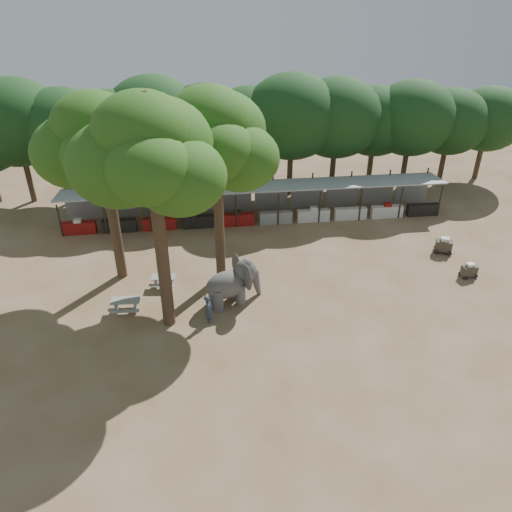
{
  "coord_description": "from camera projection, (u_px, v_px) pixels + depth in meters",
  "views": [
    {
      "loc": [
        -3.92,
        -19.45,
        16.61
      ],
      "look_at": [
        -1.0,
        5.0,
        2.0
      ],
      "focal_mm": 35.0,
      "sensor_mm": 36.0,
      "label": 1
    }
  ],
  "objects": [
    {
      "name": "ground",
      "position": [
        287.0,
        338.0,
        25.49
      ],
      "size": [
        100.0,
        100.0,
        0.0
      ],
      "primitive_type": "plane",
      "color": "brown",
      "rests_on": "ground"
    },
    {
      "name": "yard_tree_center",
      "position": [
        148.0,
        155.0,
        22.03
      ],
      "size": [
        7.1,
        6.9,
        12.04
      ],
      "color": "#332316",
      "rests_on": "ground"
    },
    {
      "name": "cart_front",
      "position": [
        469.0,
        270.0,
        30.19
      ],
      "size": [
        1.04,
        0.76,
        0.94
      ],
      "rotation": [
        0.0,
        0.0,
        0.15
      ],
      "color": "#332C22",
      "rests_on": "ground"
    },
    {
      "name": "yard_tree_back",
      "position": [
        213.0,
        140.0,
        26.09
      ],
      "size": [
        7.1,
        6.9,
        11.36
      ],
      "color": "#332316",
      "rests_on": "ground"
    },
    {
      "name": "elephant",
      "position": [
        233.0,
        282.0,
        27.56
      ],
      "size": [
        3.49,
        2.63,
        2.6
      ],
      "rotation": [
        0.0,
        0.0,
        0.34
      ],
      "color": "#464344",
      "rests_on": "ground"
    },
    {
      "name": "cart_back",
      "position": [
        444.0,
        245.0,
        32.68
      ],
      "size": [
        1.31,
        1.09,
        1.09
      ],
      "rotation": [
        0.0,
        0.0,
        -0.38
      ],
      "color": "#332C22",
      "rests_on": "ground"
    },
    {
      "name": "vendor_stalls",
      "position": [
        255.0,
        204.0,
        36.7
      ],
      "size": [
        28.0,
        2.99,
        2.8
      ],
      "color": "#96999C",
      "rests_on": "ground"
    },
    {
      "name": "picnic_table_far",
      "position": [
        164.0,
        280.0,
        29.28
      ],
      "size": [
        1.51,
        1.39,
        0.69
      ],
      "rotation": [
        0.0,
        0.0,
        -0.11
      ],
      "color": "gray",
      "rests_on": "ground"
    },
    {
      "name": "backdrop_trees",
      "position": [
        247.0,
        126.0,
        38.9
      ],
      "size": [
        46.46,
        5.95,
        8.33
      ],
      "color": "#332316",
      "rests_on": "ground"
    },
    {
      "name": "handler",
      "position": [
        209.0,
        309.0,
        26.28
      ],
      "size": [
        0.42,
        0.6,
        1.59
      ],
      "primitive_type": "imported",
      "rotation": [
        0.0,
        0.0,
        1.5
      ],
      "color": "#26384C",
      "rests_on": "ground"
    },
    {
      "name": "picnic_table_near",
      "position": [
        126.0,
        304.0,
        27.17
      ],
      "size": [
        1.62,
        1.47,
        0.78
      ],
      "rotation": [
        0.0,
        0.0,
        -0.05
      ],
      "color": "gray",
      "rests_on": "ground"
    },
    {
      "name": "yard_tree_left",
      "position": [
        99.0,
        144.0,
        26.51
      ],
      "size": [
        7.1,
        6.9,
        11.02
      ],
      "color": "#332316",
      "rests_on": "ground"
    }
  ]
}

